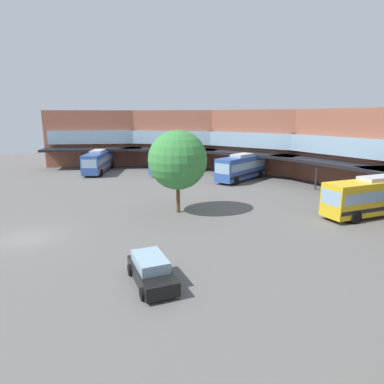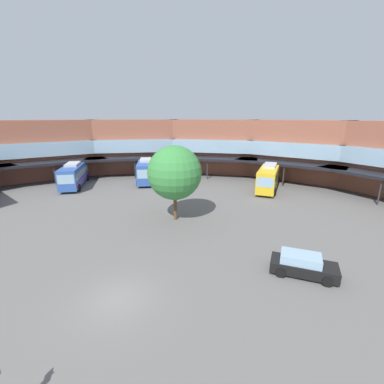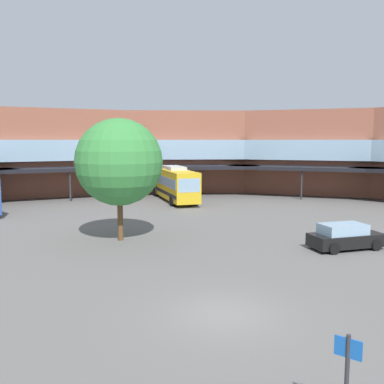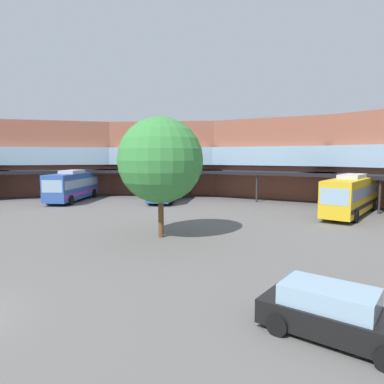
{
  "view_description": "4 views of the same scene",
  "coord_description": "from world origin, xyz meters",
  "px_view_note": "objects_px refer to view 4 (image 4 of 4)",
  "views": [
    {
      "loc": [
        26.81,
        3.7,
        9.17
      ],
      "look_at": [
        -2.58,
        14.34,
        1.93
      ],
      "focal_mm": 31.0,
      "sensor_mm": 36.0,
      "label": 1
    },
    {
      "loc": [
        9.58,
        -10.61,
        10.67
      ],
      "look_at": [
        -2.19,
        16.15,
        2.27
      ],
      "focal_mm": 24.75,
      "sensor_mm": 36.0,
      "label": 2
    },
    {
      "loc": [
        -4.95,
        -14.51,
        6.46
      ],
      "look_at": [
        2.17,
        13.33,
        2.97
      ],
      "focal_mm": 39.8,
      "sensor_mm": 36.0,
      "label": 3
    },
    {
      "loc": [
        12.98,
        -2.69,
        5.36
      ],
      "look_at": [
        -2.73,
        16.17,
        2.75
      ],
      "focal_mm": 31.76,
      "sensor_mm": 36.0,
      "label": 4
    }
  ],
  "objects_px": {
    "bus_0": "(351,194)",
    "bus_3": "(73,185)",
    "plaza_tree": "(160,160)",
    "bus_1": "(167,185)",
    "parked_car": "(334,314)"
  },
  "relations": [
    {
      "from": "bus_0",
      "to": "plaza_tree",
      "type": "bearing_deg",
      "value": -25.21
    },
    {
      "from": "bus_1",
      "to": "plaza_tree",
      "type": "xyz_separation_m",
      "value": [
        12.48,
        -13.53,
        3.15
      ]
    },
    {
      "from": "bus_0",
      "to": "plaza_tree",
      "type": "distance_m",
      "value": 18.98
    },
    {
      "from": "bus_3",
      "to": "parked_car",
      "type": "bearing_deg",
      "value": 35.83
    },
    {
      "from": "bus_0",
      "to": "bus_3",
      "type": "distance_m",
      "value": 30.38
    },
    {
      "from": "bus_0",
      "to": "bus_3",
      "type": "bearing_deg",
      "value": -71.13
    },
    {
      "from": "bus_0",
      "to": "parked_car",
      "type": "distance_m",
      "value": 23.58
    },
    {
      "from": "parked_car",
      "to": "plaza_tree",
      "type": "relative_size",
      "value": 0.57
    },
    {
      "from": "bus_1",
      "to": "bus_3",
      "type": "distance_m",
      "value": 11.29
    },
    {
      "from": "bus_1",
      "to": "plaza_tree",
      "type": "distance_m",
      "value": 18.67
    },
    {
      "from": "bus_3",
      "to": "parked_car",
      "type": "height_order",
      "value": "bus_3"
    },
    {
      "from": "bus_3",
      "to": "parked_car",
      "type": "distance_m",
      "value": 35.91
    },
    {
      "from": "bus_0",
      "to": "bus_3",
      "type": "xyz_separation_m",
      "value": [
        -28.29,
        -11.06,
        -0.01
      ]
    },
    {
      "from": "bus_3",
      "to": "plaza_tree",
      "type": "xyz_separation_m",
      "value": [
        21.07,
        -6.19,
        3.21
      ]
    },
    {
      "from": "bus_0",
      "to": "plaza_tree",
      "type": "xyz_separation_m",
      "value": [
        -7.23,
        -17.25,
        3.2
      ]
    }
  ]
}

